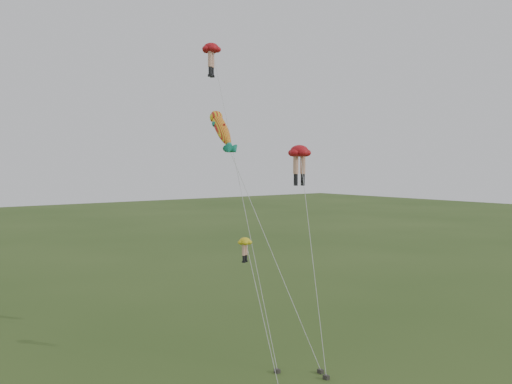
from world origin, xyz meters
TOP-DOWN VIEW (x-y plane):
  - ground at (0.00, 0.00)m, footprint 300.00×300.00m
  - legs_kite_red_high at (1.97, 11.66)m, footprint 4.01×12.55m
  - legs_kite_red_mid at (3.28, 3.04)m, footprint 3.71×6.41m
  - legs_kite_yellow at (-1.93, 2.09)m, footprint 1.72×5.27m
  - fish_kite at (-1.57, 5.24)m, footprint 3.53×8.04m

SIDE VIEW (x-z plane):
  - ground at x=0.00m, z-range 0.00..0.00m
  - legs_kite_yellow at x=-1.93m, z-range 3.33..11.51m
  - legs_kite_red_mid at x=3.28m, z-range 6.22..20.17m
  - fish_kite at x=-1.57m, z-range 6.69..23.16m
  - legs_kite_red_high at x=1.97m, z-range 10.12..32.15m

